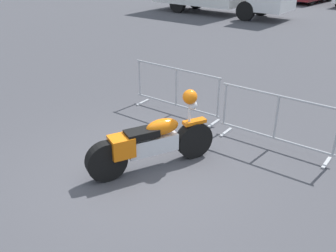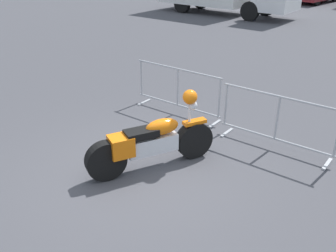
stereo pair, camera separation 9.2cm
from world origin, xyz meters
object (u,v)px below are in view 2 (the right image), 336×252
crowd_barrier_near (178,90)px  crowd_barrier_far (277,122)px  pedestrian (255,2)px  motorcycle (152,142)px

crowd_barrier_near → crowd_barrier_far: size_ratio=1.00×
crowd_barrier_far → pedestrian: (-7.32, 11.43, 0.37)m
motorcycle → crowd_barrier_near: (-1.22, 2.04, 0.05)m
crowd_barrier_far → pedestrian: pedestrian is taller
crowd_barrier_far → motorcycle: bearing=-120.8°
pedestrian → motorcycle: bearing=-86.5°
motorcycle → crowd_barrier_near: size_ratio=0.99×
motorcycle → crowd_barrier_far: bearing=-9.4°
crowd_barrier_far → pedestrian: size_ratio=1.33×
crowd_barrier_near → crowd_barrier_far: same height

